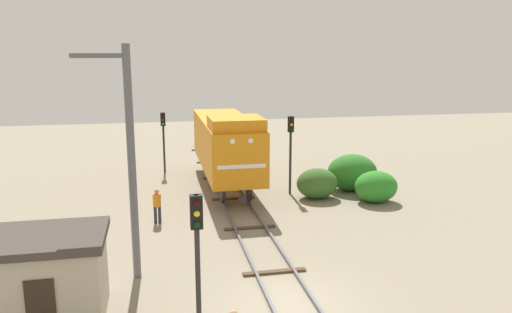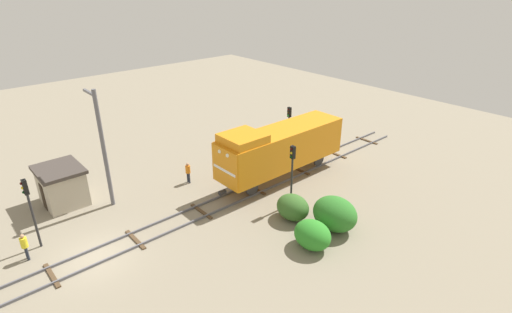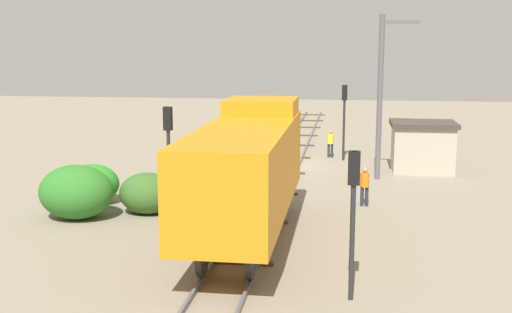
{
  "view_description": "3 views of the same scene",
  "coord_description": "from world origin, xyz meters",
  "px_view_note": "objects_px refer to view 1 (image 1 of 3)",
  "views": [
    {
      "loc": [
        -4.16,
        -14.39,
        8.08
      ],
      "look_at": [
        1.31,
        12.22,
        2.38
      ],
      "focal_mm": 35.0,
      "sensor_mm": 36.0,
      "label": 1
    },
    {
      "loc": [
        20.06,
        -5.27,
        14.96
      ],
      "look_at": [
        -0.06,
        12.36,
        2.65
      ],
      "focal_mm": 28.0,
      "sensor_mm": 36.0,
      "label": 2
    },
    {
      "loc": [
        -3.39,
        36.23,
        6.88
      ],
      "look_at": [
        0.2,
        11.16,
        2.44
      ],
      "focal_mm": 45.0,
      "sensor_mm": 36.0,
      "label": 3
    }
  ],
  "objects_px": {
    "traffic_signal_mid": "(291,141)",
    "relay_hut": "(49,276)",
    "traffic_signal_far": "(163,131)",
    "traffic_signal_near": "(197,246)",
    "catenary_mast": "(130,159)",
    "locomotive": "(226,143)",
    "worker_by_signal": "(157,203)"
  },
  "relations": [
    {
      "from": "traffic_signal_near",
      "to": "relay_hut",
      "type": "bearing_deg",
      "value": 146.93
    },
    {
      "from": "relay_hut",
      "to": "traffic_signal_near",
      "type": "bearing_deg",
      "value": -33.07
    },
    {
      "from": "traffic_signal_near",
      "to": "locomotive",
      "type": "bearing_deg",
      "value": 79.26
    },
    {
      "from": "traffic_signal_far",
      "to": "traffic_signal_near",
      "type": "bearing_deg",
      "value": -88.94
    },
    {
      "from": "catenary_mast",
      "to": "traffic_signal_near",
      "type": "bearing_deg",
      "value": -70.57
    },
    {
      "from": "traffic_signal_near",
      "to": "worker_by_signal",
      "type": "xyz_separation_m",
      "value": [
        -1.0,
        11.08,
        -2.13
      ]
    },
    {
      "from": "catenary_mast",
      "to": "relay_hut",
      "type": "height_order",
      "value": "catenary_mast"
    },
    {
      "from": "traffic_signal_far",
      "to": "catenary_mast",
      "type": "height_order",
      "value": "catenary_mast"
    },
    {
      "from": "traffic_signal_mid",
      "to": "relay_hut",
      "type": "height_order",
      "value": "traffic_signal_mid"
    },
    {
      "from": "traffic_signal_near",
      "to": "traffic_signal_far",
      "type": "bearing_deg",
      "value": 91.06
    },
    {
      "from": "catenary_mast",
      "to": "relay_hut",
      "type": "xyz_separation_m",
      "value": [
        -2.44,
        -2.47,
        -3.04
      ]
    },
    {
      "from": "locomotive",
      "to": "catenary_mast",
      "type": "relative_size",
      "value": 1.39
    },
    {
      "from": "relay_hut",
      "to": "worker_by_signal",
      "type": "bearing_deg",
      "value": 68.28
    },
    {
      "from": "locomotive",
      "to": "traffic_signal_far",
      "type": "relative_size",
      "value": 2.82
    },
    {
      "from": "worker_by_signal",
      "to": "relay_hut",
      "type": "distance_m",
      "value": 8.93
    },
    {
      "from": "locomotive",
      "to": "worker_by_signal",
      "type": "height_order",
      "value": "locomotive"
    },
    {
      "from": "locomotive",
      "to": "traffic_signal_mid",
      "type": "relative_size",
      "value": 2.56
    },
    {
      "from": "traffic_signal_far",
      "to": "catenary_mast",
      "type": "xyz_separation_m",
      "value": [
        -1.46,
        -16.27,
        1.57
      ]
    },
    {
      "from": "traffic_signal_near",
      "to": "catenary_mast",
      "type": "height_order",
      "value": "catenary_mast"
    },
    {
      "from": "worker_by_signal",
      "to": "traffic_signal_mid",
      "type": "bearing_deg",
      "value": 24.86
    },
    {
      "from": "locomotive",
      "to": "catenary_mast",
      "type": "bearing_deg",
      "value": -113.57
    },
    {
      "from": "locomotive",
      "to": "relay_hut",
      "type": "bearing_deg",
      "value": -118.07
    },
    {
      "from": "traffic_signal_near",
      "to": "worker_by_signal",
      "type": "distance_m",
      "value": 11.33
    },
    {
      "from": "traffic_signal_mid",
      "to": "catenary_mast",
      "type": "xyz_separation_m",
      "value": [
        -8.46,
        -9.44,
        1.3
      ]
    },
    {
      "from": "locomotive",
      "to": "catenary_mast",
      "type": "xyz_separation_m",
      "value": [
        -5.06,
        -11.59,
        1.66
      ]
    },
    {
      "from": "locomotive",
      "to": "relay_hut",
      "type": "relative_size",
      "value": 3.31
    },
    {
      "from": "traffic_signal_mid",
      "to": "traffic_signal_near",
      "type": "bearing_deg",
      "value": -114.16
    },
    {
      "from": "worker_by_signal",
      "to": "catenary_mast",
      "type": "height_order",
      "value": "catenary_mast"
    },
    {
      "from": "traffic_signal_mid",
      "to": "relay_hut",
      "type": "distance_m",
      "value": 16.24
    },
    {
      "from": "worker_by_signal",
      "to": "catenary_mast",
      "type": "relative_size",
      "value": 0.2
    },
    {
      "from": "catenary_mast",
      "to": "traffic_signal_mid",
      "type": "bearing_deg",
      "value": 48.14
    },
    {
      "from": "traffic_signal_near",
      "to": "traffic_signal_mid",
      "type": "relative_size",
      "value": 1.0
    }
  ]
}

